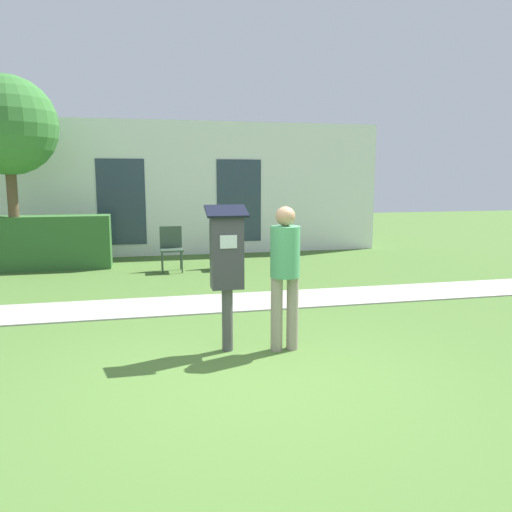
{
  "coord_description": "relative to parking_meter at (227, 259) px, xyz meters",
  "views": [
    {
      "loc": [
        -0.91,
        -4.3,
        1.89
      ],
      "look_at": [
        0.25,
        0.84,
        1.05
      ],
      "focal_mm": 35.0,
      "sensor_mm": 36.0,
      "label": 1
    }
  ],
  "objects": [
    {
      "name": "hedge_row",
      "position": [
        -2.64,
        5.64,
        -0.47
      ],
      "size": [
        2.2,
        0.6,
        1.1
      ],
      "color": "#33662D",
      "rests_on": "ground"
    },
    {
      "name": "sidewalk",
      "position": [
        0.05,
        2.04,
        -1.01
      ],
      "size": [
        12.0,
        1.1,
        0.02
      ],
      "color": "#A3A099",
      "rests_on": "ground"
    },
    {
      "name": "outdoor_chair_middle",
      "position": [
        0.77,
        4.92,
        -0.49
      ],
      "size": [
        0.44,
        0.44,
        0.9
      ],
      "rotation": [
        0.0,
        0.0,
        0.07
      ],
      "color": "#334738",
      "rests_on": "ground"
    },
    {
      "name": "tree",
      "position": [
        -3.35,
        5.46,
        1.83
      ],
      "size": [
        1.9,
        1.9,
        3.82
      ],
      "color": "brown",
      "rests_on": "ground"
    },
    {
      "name": "person_standing",
      "position": [
        0.61,
        -0.12,
        -0.09
      ],
      "size": [
        0.32,
        0.32,
        1.58
      ],
      "rotation": [
        0.0,
        0.0,
        0.1
      ],
      "color": "gray",
      "rests_on": "ground"
    },
    {
      "name": "building_facade",
      "position": [
        0.05,
        7.03,
        0.58
      ],
      "size": [
        10.0,
        0.26,
        3.2
      ],
      "color": "white",
      "rests_on": "ground"
    },
    {
      "name": "outdoor_chair_left",
      "position": [
        -0.33,
        4.88,
        -0.49
      ],
      "size": [
        0.44,
        0.44,
        0.9
      ],
      "rotation": [
        0.0,
        0.0,
        -0.4
      ],
      "color": "#334738",
      "rests_on": "ground"
    },
    {
      "name": "parking_meter",
      "position": [
        0.0,
        0.0,
        0.0
      ],
      "size": [
        0.44,
        0.31,
        1.59
      ],
      "color": "#4C4C4C",
      "rests_on": "ground"
    },
    {
      "name": "ground_plane",
      "position": [
        0.05,
        -0.9,
        -1.02
      ],
      "size": [
        40.0,
        40.0,
        0.0
      ],
      "primitive_type": "plane",
      "color": "#476B2D"
    }
  ]
}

